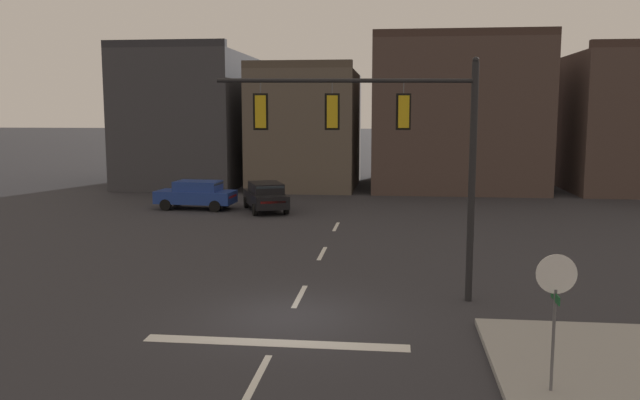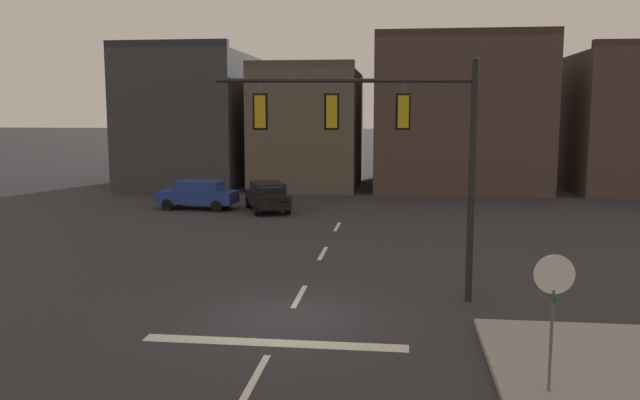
% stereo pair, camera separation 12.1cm
% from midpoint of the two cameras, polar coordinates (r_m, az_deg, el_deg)
% --- Properties ---
extents(ground_plane, '(400.00, 400.00, 0.00)m').
position_cam_midpoint_polar(ground_plane, '(17.79, -2.94, -10.21)').
color(ground_plane, '#2B2B30').
extents(sidewalk_near_corner, '(5.00, 8.00, 0.15)m').
position_cam_midpoint_polar(sidewalk_near_corner, '(14.53, 25.29, -14.87)').
color(sidewalk_near_corner, gray).
rests_on(sidewalk_near_corner, ground).
extents(stop_bar_paint, '(6.40, 0.50, 0.01)m').
position_cam_midpoint_polar(stop_bar_paint, '(15.93, -4.15, -12.39)').
color(stop_bar_paint, silver).
rests_on(stop_bar_paint, ground).
extents(lane_centreline, '(0.16, 26.40, 0.01)m').
position_cam_midpoint_polar(lane_centreline, '(19.68, -1.96, -8.42)').
color(lane_centreline, silver).
rests_on(lane_centreline, ground).
extents(signal_mast_near_side, '(7.25, 1.12, 7.00)m').
position_cam_midpoint_polar(signal_mast_near_side, '(18.53, 6.12, 5.62)').
color(signal_mast_near_side, black).
rests_on(signal_mast_near_side, ground).
extents(stop_sign, '(0.76, 0.64, 2.83)m').
position_cam_midpoint_polar(stop_sign, '(13.14, 19.71, -7.42)').
color(stop_sign, '#56565B').
rests_on(stop_sign, ground).
extents(car_lot_nearside, '(4.55, 2.16, 1.61)m').
position_cam_midpoint_polar(car_lot_nearside, '(37.49, -10.88, 0.51)').
color(car_lot_nearside, navy).
rests_on(car_lot_nearside, ground).
extents(car_lot_middle, '(3.33, 4.75, 1.61)m').
position_cam_midpoint_polar(car_lot_middle, '(36.20, -4.88, 0.37)').
color(car_lot_middle, black).
rests_on(car_lot_middle, ground).
extents(building_row, '(53.63, 13.39, 10.72)m').
position_cam_midpoint_polar(building_row, '(49.43, 15.44, 6.64)').
color(building_row, '#38383D').
rests_on(building_row, ground).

